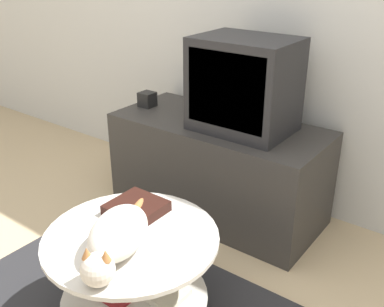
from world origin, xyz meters
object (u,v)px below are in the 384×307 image
(tv, at_px, (244,85))
(cat, at_px, (116,237))
(speaker, at_px, (147,99))
(dvd_box, at_px, (136,208))

(tv, relative_size, cat, 0.96)
(tv, height_order, speaker, tv)
(tv, height_order, dvd_box, tv)
(speaker, xyz_separation_m, dvd_box, (0.63, -0.77, -0.15))
(dvd_box, bearing_deg, tv, 88.09)
(dvd_box, bearing_deg, cat, -61.88)
(speaker, bearing_deg, dvd_box, -50.94)
(tv, xyz_separation_m, dvd_box, (-0.03, -0.79, -0.35))
(speaker, height_order, cat, speaker)
(tv, distance_m, dvd_box, 0.86)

